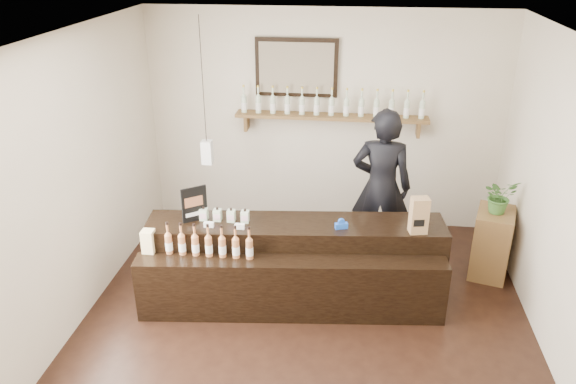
# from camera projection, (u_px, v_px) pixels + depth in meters

# --- Properties ---
(ground) EXTENTS (5.00, 5.00, 0.00)m
(ground) POSITION_uv_depth(u_px,v_px,m) (303.00, 335.00, 5.48)
(ground) COLOR black
(ground) RESTS_ON ground
(room_shell) EXTENTS (5.00, 5.00, 5.00)m
(room_shell) POSITION_uv_depth(u_px,v_px,m) (306.00, 174.00, 4.77)
(room_shell) COLOR beige
(room_shell) RESTS_ON ground
(back_wall_decor) EXTENTS (2.66, 0.96, 1.69)m
(back_wall_decor) POSITION_uv_depth(u_px,v_px,m) (312.00, 96.00, 6.91)
(back_wall_decor) COLOR brown
(back_wall_decor) RESTS_ON ground
(counter) EXTENTS (3.12, 1.12, 1.01)m
(counter) POSITION_uv_depth(u_px,v_px,m) (293.00, 266.00, 5.86)
(counter) COLOR black
(counter) RESTS_ON ground
(promo_sign) EXTENTS (0.23, 0.18, 0.38)m
(promo_sign) POSITION_uv_depth(u_px,v_px,m) (194.00, 204.00, 5.74)
(promo_sign) COLOR black
(promo_sign) RESTS_ON counter
(paper_bag) EXTENTS (0.19, 0.16, 0.37)m
(paper_bag) POSITION_uv_depth(u_px,v_px,m) (419.00, 215.00, 5.51)
(paper_bag) COLOR #9C794B
(paper_bag) RESTS_ON counter
(tape_dispenser) EXTENTS (0.14, 0.09, 0.11)m
(tape_dispenser) POSITION_uv_depth(u_px,v_px,m) (341.00, 225.00, 5.64)
(tape_dispenser) COLOR blue
(tape_dispenser) RESTS_ON counter
(side_cabinet) EXTENTS (0.52, 0.62, 0.78)m
(side_cabinet) POSITION_uv_depth(u_px,v_px,m) (492.00, 243.00, 6.33)
(side_cabinet) COLOR brown
(side_cabinet) RESTS_ON ground
(potted_plant) EXTENTS (0.45, 0.42, 0.39)m
(potted_plant) POSITION_uv_depth(u_px,v_px,m) (500.00, 196.00, 6.09)
(potted_plant) COLOR #3B692A
(potted_plant) RESTS_ON side_cabinet
(shopkeeper) EXTENTS (0.81, 0.56, 2.11)m
(shopkeeper) POSITION_uv_depth(u_px,v_px,m) (382.00, 178.00, 6.36)
(shopkeeper) COLOR black
(shopkeeper) RESTS_ON ground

